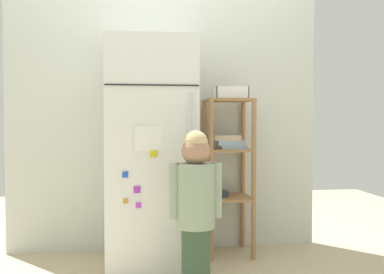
{
  "coord_description": "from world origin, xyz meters",
  "views": [
    {
      "loc": [
        -0.23,
        -3.01,
        1.0
      ],
      "look_at": [
        0.16,
        0.02,
        0.89
      ],
      "focal_mm": 40.61,
      "sensor_mm": 36.0,
      "label": 1
    }
  ],
  "objects": [
    {
      "name": "ground_plane",
      "position": [
        0.0,
        0.0,
        0.0
      ],
      "size": [
        6.0,
        6.0,
        0.0
      ],
      "primitive_type": "plane",
      "color": "tan"
    },
    {
      "name": "kitchen_wall_back",
      "position": [
        0.0,
        0.38,
        1.03
      ],
      "size": [
        2.4,
        0.03,
        2.06
      ],
      "primitive_type": "cube",
      "color": "silver",
      "rests_on": "ground"
    },
    {
      "name": "refrigerator",
      "position": [
        -0.13,
        0.02,
        0.78
      ],
      "size": [
        0.6,
        0.69,
        1.56
      ],
      "color": "white",
      "rests_on": "ground"
    },
    {
      "name": "child_standing",
      "position": [
        0.11,
        -0.55,
        0.57
      ],
      "size": [
        0.31,
        0.23,
        0.95
      ],
      "color": "#38523A",
      "rests_on": "ground"
    },
    {
      "name": "pantry_shelf_unit",
      "position": [
        0.45,
        0.17,
        0.71
      ],
      "size": [
        0.35,
        0.35,
        1.17
      ],
      "color": "#9E7247",
      "rests_on": "ground"
    },
    {
      "name": "fruit_bin",
      "position": [
        0.47,
        0.19,
        1.21
      ],
      "size": [
        0.24,
        0.18,
        0.09
      ],
      "color": "white",
      "rests_on": "pantry_shelf_unit"
    }
  ]
}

